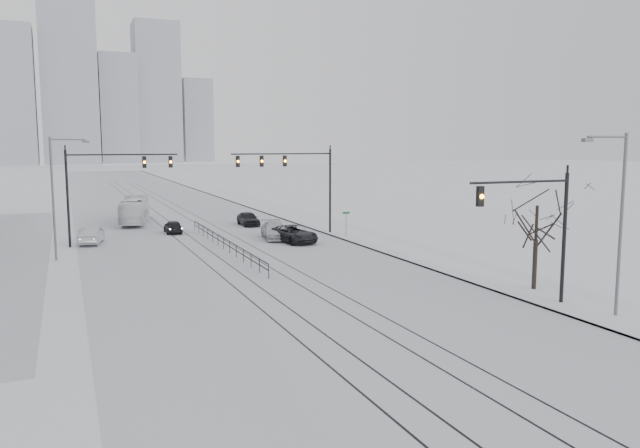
{
  "coord_description": "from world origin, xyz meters",
  "views": [
    {
      "loc": [
        -11.63,
        -18.97,
        8.46
      ],
      "look_at": [
        3.92,
        19.02,
        3.2
      ],
      "focal_mm": 35.0,
      "sensor_mm": 36.0,
      "label": 1
    }
  ],
  "objects": [
    {
      "name": "street_sign",
      "position": [
        11.8,
        32.0,
        1.61
      ],
      "size": [
        0.7,
        0.06,
        2.4
      ],
      "color": "#595B60",
      "rests_on": "ground"
    },
    {
      "name": "box_truck",
      "position": [
        -4.87,
        50.06,
        1.4
      ],
      "size": [
        4.17,
        10.32,
        2.8
      ],
      "primitive_type": "imported",
      "rotation": [
        0.0,
        0.0,
        2.96
      ],
      "color": "white",
      "rests_on": "ground"
    },
    {
      "name": "sedan_nb_right",
      "position": [
        5.61,
        33.85,
        0.76
      ],
      "size": [
        2.95,
        5.48,
        1.51
      ],
      "primitive_type": "imported",
      "rotation": [
        0.0,
        0.0,
        -0.17
      ],
      "color": "silver",
      "rests_on": "ground"
    },
    {
      "name": "bare_tree",
      "position": [
        13.2,
        9.0,
        4.49
      ],
      "size": [
        4.4,
        4.4,
        6.1
      ],
      "color": "black",
      "rests_on": "ground"
    },
    {
      "name": "sedan_sb_inner",
      "position": [
        -2.26,
        41.04,
        0.63
      ],
      "size": [
        1.59,
        3.72,
        1.25
      ],
      "primitive_type": "imported",
      "rotation": [
        0.0,
        0.0,
        3.11
      ],
      "color": "black",
      "rests_on": "ground"
    },
    {
      "name": "traffic_mast_nw",
      "position": [
        -8.52,
        36.0,
        5.57
      ],
      "size": [
        9.1,
        0.37,
        8.0
      ],
      "color": "black",
      "rests_on": "ground"
    },
    {
      "name": "sedan_sb_outer",
      "position": [
        -9.77,
        37.07,
        0.74
      ],
      "size": [
        2.43,
        4.7,
        1.48
      ],
      "primitive_type": "imported",
      "rotation": [
        0.0,
        0.0,
        2.94
      ],
      "color": "#B2B4BA",
      "rests_on": "ground"
    },
    {
      "name": "sidewalk_east",
      "position": [
        13.5,
        60.0,
        0.08
      ],
      "size": [
        5.0,
        260.0,
        0.16
      ],
      "primitive_type": "cube",
      "color": "white",
      "rests_on": "ground"
    },
    {
      "name": "skyline",
      "position": [
        5.02,
        273.63,
        30.65
      ],
      "size": [
        96.0,
        48.0,
        72.0
      ],
      "color": "#9599A4",
      "rests_on": "ground"
    },
    {
      "name": "sedan_nb_front",
      "position": [
        6.48,
        31.33,
        0.74
      ],
      "size": [
        3.46,
        5.69,
        1.48
      ],
      "primitive_type": "imported",
      "rotation": [
        0.0,
        0.0,
        0.2
      ],
      "color": "black",
      "rests_on": "ground"
    },
    {
      "name": "ground",
      "position": [
        0.0,
        0.0,
        0.0
      ],
      "size": [
        500.0,
        500.0,
        0.0
      ],
      "primitive_type": "plane",
      "color": "silver",
      "rests_on": "ground"
    },
    {
      "name": "road",
      "position": [
        0.0,
        60.0,
        0.01
      ],
      "size": [
        22.0,
        260.0,
        0.02
      ],
      "primitive_type": "cube",
      "color": "silver",
      "rests_on": "ground"
    },
    {
      "name": "median_fence",
      "position": [
        0.0,
        30.0,
        0.53
      ],
      "size": [
        0.06,
        24.0,
        1.0
      ],
      "color": "black",
      "rests_on": "ground"
    },
    {
      "name": "street_light_east",
      "position": [
        12.7,
        3.0,
        5.21
      ],
      "size": [
        2.73,
        0.25,
        9.0
      ],
      "color": "#595B60",
      "rests_on": "ground"
    },
    {
      "name": "traffic_mast_ne",
      "position": [
        8.15,
        34.99,
        5.76
      ],
      "size": [
        9.6,
        0.37,
        8.0
      ],
      "color": "black",
      "rests_on": "ground"
    },
    {
      "name": "street_light_west",
      "position": [
        -12.2,
        30.0,
        5.21
      ],
      "size": [
        2.73,
        0.25,
        9.0
      ],
      "color": "#595B60",
      "rests_on": "ground"
    },
    {
      "name": "sedan_nb_far",
      "position": [
        5.94,
        43.78,
        0.72
      ],
      "size": [
        1.73,
        4.25,
        1.44
      ],
      "primitive_type": "imported",
      "rotation": [
        0.0,
        0.0,
        -0.01
      ],
      "color": "black",
      "rests_on": "ground"
    },
    {
      "name": "curb",
      "position": [
        11.05,
        60.0,
        0.06
      ],
      "size": [
        0.1,
        260.0,
        0.12
      ],
      "primitive_type": "cube",
      "color": "gray",
      "rests_on": "ground"
    },
    {
      "name": "tram_rails",
      "position": [
        -0.0,
        40.0,
        0.02
      ],
      "size": [
        5.3,
        180.0,
        0.01
      ],
      "color": "black",
      "rests_on": "ground"
    },
    {
      "name": "traffic_mast_near",
      "position": [
        10.79,
        6.0,
        4.56
      ],
      "size": [
        6.1,
        0.37,
        7.0
      ],
      "color": "black",
      "rests_on": "ground"
    }
  ]
}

